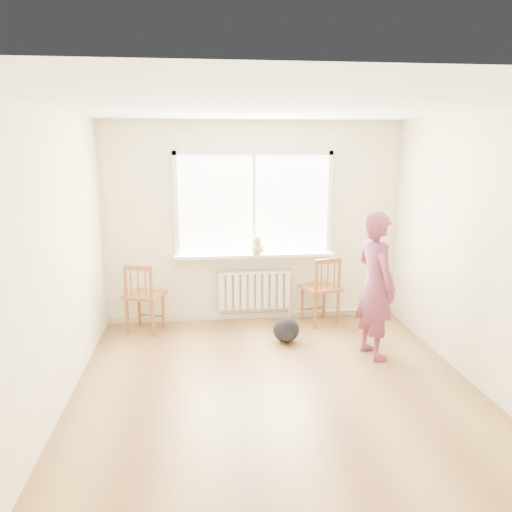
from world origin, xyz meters
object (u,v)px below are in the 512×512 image
object	(u,v)px
person	(376,285)
cat	(257,246)
chair_right	(322,290)
backpack	(286,330)
chair_left	(143,298)

from	to	relation	value
person	cat	world-z (taller)	person
chair_right	backpack	world-z (taller)	chair_right
person	backpack	world-z (taller)	person
chair_left	chair_right	distance (m)	2.36
chair_right	cat	distance (m)	1.06
chair_left	backpack	world-z (taller)	chair_left
person	backpack	distance (m)	1.25
person	cat	size ratio (longest dim) A/B	3.65
cat	person	bearing A→B (deg)	-37.01
person	chair_right	bearing A→B (deg)	3.95
backpack	chair_right	bearing A→B (deg)	44.99
chair_left	cat	size ratio (longest dim) A/B	2.01
cat	chair_right	bearing A→B (deg)	-1.11
chair_right	cat	xyz separation A→B (m)	(-0.87, 0.15, 0.60)
chair_left	backpack	distance (m)	1.88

